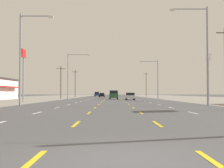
# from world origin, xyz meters

# --- Properties ---
(ground_plane) EXTENTS (572.00, 572.00, 0.00)m
(ground_plane) POSITION_xyz_m (0.00, 66.00, 0.00)
(ground_plane) COLOR #4C4C4F
(lot_apron_left) EXTENTS (28.00, 440.00, 0.01)m
(lot_apron_left) POSITION_xyz_m (-24.75, 66.00, 0.00)
(lot_apron_left) COLOR gray
(lot_apron_left) RESTS_ON ground
(lot_apron_right) EXTENTS (28.00, 440.00, 0.01)m
(lot_apron_right) POSITION_xyz_m (24.75, 66.00, 0.00)
(lot_apron_right) COLOR gray
(lot_apron_right) RESTS_ON ground
(lane_markings) EXTENTS (10.64, 227.60, 0.01)m
(lane_markings) POSITION_xyz_m (0.00, 104.50, 0.01)
(lane_markings) COLOR white
(lane_markings) RESTS_ON ground
(sedan_inner_right_nearest) EXTENTS (1.80, 4.50, 1.46)m
(sedan_inner_right_nearest) POSITION_xyz_m (3.42, 55.07, 0.76)
(sedan_inner_right_nearest) COLOR silver
(sedan_inner_right_nearest) RESTS_ON ground
(suv_center_turn_near) EXTENTS (1.98, 4.90, 1.98)m
(suv_center_turn_near) POSITION_xyz_m (0.19, 64.42, 1.03)
(suv_center_turn_near) COLOR #235B2D
(suv_center_turn_near) RESTS_ON ground
(sedan_center_turn_mid) EXTENTS (1.80, 4.50, 1.46)m
(sedan_center_turn_mid) POSITION_xyz_m (0.11, 86.17, 0.76)
(sedan_center_turn_mid) COLOR red
(sedan_center_turn_mid) RESTS_ON ground
(sedan_inner_left_midfar) EXTENTS (1.80, 4.50, 1.46)m
(sedan_inner_left_midfar) POSITION_xyz_m (-3.59, 97.14, 0.76)
(sedan_inner_left_midfar) COLOR black
(sedan_inner_left_midfar) RESTS_ON ground
(suv_far_left_far) EXTENTS (1.98, 4.90, 1.98)m
(suv_far_left_far) POSITION_xyz_m (-6.86, 129.64, 1.03)
(suv_far_left_far) COLOR navy
(suv_far_left_far) RESTS_ON ground
(pole_sign_left_row_1) EXTENTS (0.24, 2.10, 8.46)m
(pole_sign_left_row_1) POSITION_xyz_m (-14.55, 43.37, 6.35)
(pole_sign_left_row_1) COLOR gray
(pole_sign_left_row_1) RESTS_ON ground
(pole_sign_right_row_1) EXTENTS (0.24, 2.45, 8.56)m
(pole_sign_right_row_1) POSITION_xyz_m (17.51, 50.04, 6.59)
(pole_sign_right_row_1) COLOR gray
(pole_sign_right_row_1) RESTS_ON ground
(streetlight_left_row_0) EXTENTS (3.66, 0.26, 9.99)m
(streetlight_left_row_0) POSITION_xyz_m (-9.81, 26.93, 5.71)
(streetlight_left_row_0) COLOR gray
(streetlight_left_row_0) RESTS_ON ground
(streetlight_right_row_0) EXTENTS (4.16, 0.26, 10.76)m
(streetlight_right_row_0) POSITION_xyz_m (9.76, 26.93, 6.17)
(streetlight_right_row_0) COLOR gray
(streetlight_right_row_0) RESTS_ON ground
(streetlight_left_row_1) EXTENTS (5.10, 0.26, 10.31)m
(streetlight_left_row_1) POSITION_xyz_m (-9.60, 62.98, 6.05)
(streetlight_left_row_1) COLOR gray
(streetlight_left_row_1) RESTS_ON ground
(streetlight_right_row_1) EXTENTS (4.28, 0.26, 8.79)m
(streetlight_right_row_1) POSITION_xyz_m (9.67, 62.98, 5.17)
(streetlight_right_row_1) COLOR gray
(streetlight_right_row_1) RESTS_ON ground
(utility_pole_left_row_1) EXTENTS (2.20, 0.26, 8.20)m
(utility_pole_left_row_1) POSITION_xyz_m (-13.19, 71.67, 4.29)
(utility_pole_left_row_1) COLOR brown
(utility_pole_left_row_1) RESTS_ON ground
(utility_pole_left_row_2) EXTENTS (2.20, 0.26, 9.30)m
(utility_pole_left_row_2) POSITION_xyz_m (-12.81, 98.94, 4.85)
(utility_pole_left_row_2) COLOR brown
(utility_pole_left_row_2) RESTS_ON ground
(utility_pole_right_row_3) EXTENTS (2.20, 0.26, 10.36)m
(utility_pole_right_row_3) POSITION_xyz_m (14.60, 126.75, 5.38)
(utility_pole_right_row_3) COLOR brown
(utility_pole_right_row_3) RESTS_ON ground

